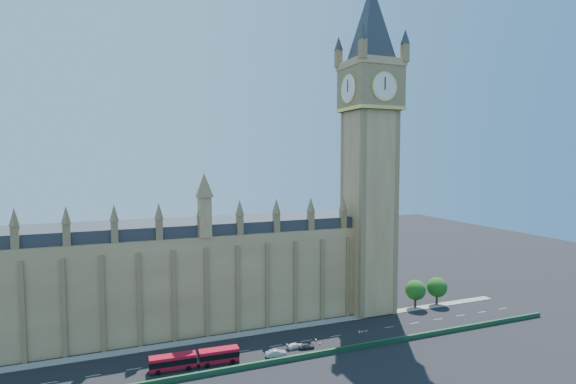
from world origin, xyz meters
name	(u,v)px	position (x,y,z in m)	size (l,w,h in m)	color
ground	(260,348)	(0.00, 0.00, 0.00)	(400.00, 400.00, 0.00)	black
palace_westminster	(141,278)	(-25.00, 22.00, 13.86)	(120.00, 20.00, 28.00)	#A0784D
elizabeth_tower	(370,124)	(38.00, 13.99, 54.56)	(20.59, 20.59, 105.00)	#A0784D
bridge_parapet	(273,362)	(0.00, -9.00, 0.60)	(160.00, 0.60, 1.20)	#1E4C2D
kerb_north	(248,333)	(0.00, 9.50, 0.08)	(160.00, 3.00, 0.16)	gray
tree_east_near	(416,289)	(52.22, 10.08, 5.64)	(6.00, 6.00, 8.50)	#382619
tree_east_far	(437,287)	(60.22, 10.08, 5.64)	(6.00, 6.00, 8.50)	#382619
red_bus	(195,359)	(-15.84, -3.84, 1.69)	(18.98, 3.78, 3.21)	#B70C22
car_grey	(306,346)	(10.05, -4.35, 0.64)	(1.50, 3.73, 1.27)	#383A3E
car_silver	(276,353)	(2.00, -5.59, 0.78)	(1.65, 4.73, 1.56)	#ADAFB5
car_white	(296,346)	(7.80, -3.27, 0.64)	(1.79, 4.40, 1.28)	silver
cone_a	(363,332)	(27.36, -0.80, 0.32)	(0.49, 0.49, 0.64)	black
cone_b	(320,343)	(14.00, -3.37, 0.32)	(0.49, 0.49, 0.64)	black
cone_c	(359,332)	(26.53, -0.62, 0.37)	(0.54, 0.54, 0.74)	black
cone_d	(316,340)	(14.00, -1.22, 0.38)	(0.59, 0.59, 0.76)	black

